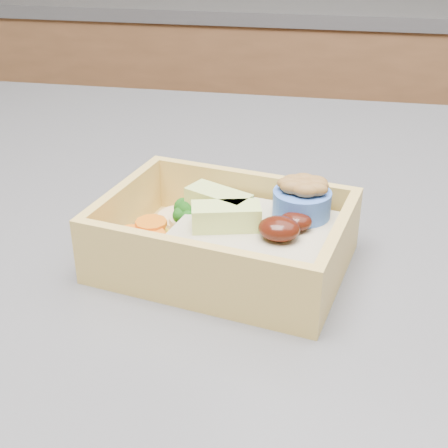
# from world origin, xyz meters

# --- Properties ---
(back_cabinets) EXTENTS (3.20, 0.62, 2.30)m
(back_cabinets) POSITION_xyz_m (0.00, 1.23, 0.89)
(back_cabinets) COLOR brown
(back_cabinets) RESTS_ON ground
(bento_box) EXTENTS (0.19, 0.16, 0.06)m
(bento_box) POSITION_xyz_m (0.09, -0.11, 0.94)
(bento_box) COLOR #D6B158
(bento_box) RESTS_ON island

